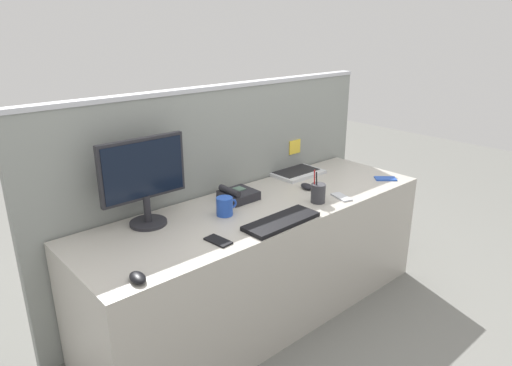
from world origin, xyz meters
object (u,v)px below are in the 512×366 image
object	(u,v)px
computer_mouse_right_hand	(307,186)
cell_phone_black_slab	(218,241)
laptop	(291,165)
cell_phone_blue_case	(385,179)
computer_mouse_left_hand	(138,278)
keyboard_main	(281,221)
cell_phone_silver_slab	(341,197)
desk_phone	(238,195)
pen_cup	(318,193)
desktop_monitor	(144,176)
coffee_mug	(225,206)

from	to	relation	value
computer_mouse_right_hand	cell_phone_black_slab	world-z (taller)	computer_mouse_right_hand
laptop	cell_phone_blue_case	bearing A→B (deg)	-55.29
computer_mouse_left_hand	laptop	bearing A→B (deg)	28.71
cell_phone_black_slab	cell_phone_blue_case	bearing A→B (deg)	-6.32
keyboard_main	cell_phone_blue_case	size ratio (longest dim) A/B	3.20
keyboard_main	cell_phone_silver_slab	xyz separation A→B (m)	(0.52, 0.02, -0.01)
cell_phone_silver_slab	cell_phone_black_slab	bearing A→B (deg)	-165.17
desk_phone	computer_mouse_right_hand	world-z (taller)	desk_phone
cell_phone_blue_case	cell_phone_silver_slab	bearing A→B (deg)	134.86
pen_cup	cell_phone_black_slab	world-z (taller)	pen_cup
desktop_monitor	keyboard_main	distance (m)	0.73
computer_mouse_right_hand	pen_cup	bearing A→B (deg)	-106.35
cell_phone_blue_case	cell_phone_black_slab	bearing A→B (deg)	132.38
desktop_monitor	computer_mouse_left_hand	world-z (taller)	desktop_monitor
cell_phone_blue_case	coffee_mug	xyz separation A→B (m)	(-1.15, 0.24, 0.05)
computer_mouse_left_hand	cell_phone_silver_slab	distance (m)	1.33
laptop	cell_phone_blue_case	world-z (taller)	laptop
keyboard_main	computer_mouse_right_hand	world-z (taller)	computer_mouse_right_hand
cell_phone_silver_slab	cell_phone_black_slab	world-z (taller)	same
desktop_monitor	laptop	bearing A→B (deg)	5.31
laptop	pen_cup	size ratio (longest dim) A/B	1.76
laptop	coffee_mug	size ratio (longest dim) A/B	2.67
computer_mouse_left_hand	cell_phone_black_slab	world-z (taller)	computer_mouse_left_hand
computer_mouse_right_hand	cell_phone_silver_slab	xyz separation A→B (m)	(0.04, -0.24, -0.01)
laptop	cell_phone_blue_case	xyz separation A→B (m)	(0.36, -0.52, -0.05)
computer_mouse_right_hand	computer_mouse_left_hand	bearing A→B (deg)	-152.96
keyboard_main	computer_mouse_right_hand	size ratio (longest dim) A/B	4.29
keyboard_main	cell_phone_blue_case	xyz separation A→B (m)	(1.00, 0.04, -0.01)
laptop	coffee_mug	world-z (taller)	laptop
desk_phone	cell_phone_silver_slab	world-z (taller)	desk_phone
keyboard_main	cell_phone_silver_slab	size ratio (longest dim) A/B	3.12
desk_phone	cell_phone_silver_slab	bearing A→B (deg)	-38.60
coffee_mug	cell_phone_silver_slab	bearing A→B (deg)	-20.85
desk_phone	coffee_mug	xyz separation A→B (m)	(-0.19, -0.13, 0.02)
keyboard_main	coffee_mug	bearing A→B (deg)	117.00
desktop_monitor	cell_phone_blue_case	xyz separation A→B (m)	(1.51, -0.41, -0.26)
keyboard_main	coffee_mug	xyz separation A→B (m)	(-0.15, 0.28, 0.04)
computer_mouse_left_hand	cell_phone_black_slab	xyz separation A→B (m)	(0.45, 0.06, -0.01)
desk_phone	pen_cup	size ratio (longest dim) A/B	0.98
laptop	cell_phone_blue_case	distance (m)	0.63
pen_cup	cell_phone_black_slab	bearing A→B (deg)	-178.46
laptop	keyboard_main	size ratio (longest dim) A/B	0.79
cell_phone_blue_case	computer_mouse_left_hand	bearing A→B (deg)	134.48
desk_phone	keyboard_main	size ratio (longest dim) A/B	0.44
keyboard_main	desk_phone	bearing A→B (deg)	82.75
computer_mouse_right_hand	pen_cup	size ratio (longest dim) A/B	0.52
pen_cup	cell_phone_blue_case	world-z (taller)	pen_cup
keyboard_main	cell_phone_black_slab	world-z (taller)	keyboard_main
laptop	desktop_monitor	bearing A→B (deg)	-174.69
computer_mouse_left_hand	cell_phone_silver_slab	xyz separation A→B (m)	(1.33, 0.04, -0.01)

